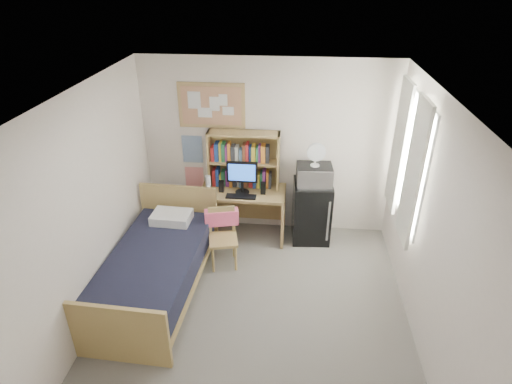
# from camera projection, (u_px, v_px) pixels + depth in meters

# --- Properties ---
(floor) EXTENTS (3.60, 4.20, 0.02)m
(floor) POSITION_uv_depth(u_px,v_px,m) (253.00, 322.00, 4.96)
(floor) COLOR gray
(floor) RESTS_ON ground
(ceiling) EXTENTS (3.60, 4.20, 0.02)m
(ceiling) POSITION_uv_depth(u_px,v_px,m) (252.00, 102.00, 3.72)
(ceiling) COLOR white
(ceiling) RESTS_ON wall_back
(wall_back) EXTENTS (3.60, 0.04, 2.60)m
(wall_back) POSITION_uv_depth(u_px,v_px,m) (267.00, 149.00, 6.18)
(wall_back) COLOR white
(wall_back) RESTS_ON floor
(wall_left) EXTENTS (0.04, 4.20, 2.60)m
(wall_left) POSITION_uv_depth(u_px,v_px,m) (82.00, 219.00, 4.48)
(wall_left) COLOR white
(wall_left) RESTS_ON floor
(wall_right) EXTENTS (0.04, 4.20, 2.60)m
(wall_right) POSITION_uv_depth(u_px,v_px,m) (435.00, 237.00, 4.19)
(wall_right) COLOR white
(wall_right) RESTS_ON floor
(window_unit) EXTENTS (0.10, 1.40, 1.70)m
(window_unit) POSITION_uv_depth(u_px,v_px,m) (408.00, 159.00, 5.10)
(window_unit) COLOR white
(window_unit) RESTS_ON wall_right
(curtain_left) EXTENTS (0.04, 0.55, 1.70)m
(curtain_left) POSITION_uv_depth(u_px,v_px,m) (413.00, 174.00, 4.75)
(curtain_left) COLOR white
(curtain_left) RESTS_ON wall_right
(curtain_right) EXTENTS (0.04, 0.55, 1.70)m
(curtain_right) POSITION_uv_depth(u_px,v_px,m) (399.00, 147.00, 5.45)
(curtain_right) COLOR white
(curtain_right) RESTS_ON wall_right
(bulletin_board) EXTENTS (0.94, 0.03, 0.64)m
(bulletin_board) POSITION_uv_depth(u_px,v_px,m) (212.00, 106.00, 5.93)
(bulletin_board) COLOR tan
(bulletin_board) RESTS_ON wall_back
(poster_wave) EXTENTS (0.30, 0.01, 0.42)m
(poster_wave) POSITION_uv_depth(u_px,v_px,m) (192.00, 149.00, 6.28)
(poster_wave) COLOR #255596
(poster_wave) RESTS_ON wall_back
(poster_japan) EXTENTS (0.28, 0.01, 0.36)m
(poster_japan) POSITION_uv_depth(u_px,v_px,m) (195.00, 178.00, 6.51)
(poster_japan) COLOR red
(poster_japan) RESTS_ON wall_back
(desk) EXTENTS (1.23, 0.62, 0.77)m
(desk) POSITION_uv_depth(u_px,v_px,m) (243.00, 213.00, 6.35)
(desk) COLOR tan
(desk) RESTS_ON floor
(desk_chair) EXTENTS (0.49, 0.49, 0.82)m
(desk_chair) POSITION_uv_depth(u_px,v_px,m) (223.00, 239.00, 5.71)
(desk_chair) COLOR tan
(desk_chair) RESTS_ON floor
(mini_fridge) EXTENTS (0.57, 0.57, 0.92)m
(mini_fridge) POSITION_uv_depth(u_px,v_px,m) (311.00, 211.00, 6.26)
(mini_fridge) COLOR black
(mini_fridge) RESTS_ON floor
(bed) EXTENTS (1.16, 2.16, 0.58)m
(bed) POSITION_uv_depth(u_px,v_px,m) (155.00, 273.00, 5.27)
(bed) COLOR black
(bed) RESTS_ON floor
(hutch) EXTENTS (1.02, 0.27, 0.83)m
(hutch) POSITION_uv_depth(u_px,v_px,m) (244.00, 160.00, 6.10)
(hutch) COLOR tan
(hutch) RESTS_ON desk
(monitor) EXTENTS (0.43, 0.04, 0.46)m
(monitor) POSITION_uv_depth(u_px,v_px,m) (242.00, 178.00, 6.01)
(monitor) COLOR black
(monitor) RESTS_ON desk
(keyboard) EXTENTS (0.43, 0.14, 0.02)m
(keyboard) POSITION_uv_depth(u_px,v_px,m) (241.00, 197.00, 5.99)
(keyboard) COLOR black
(keyboard) RESTS_ON desk
(speaker_left) EXTENTS (0.07, 0.07, 0.17)m
(speaker_left) POSITION_uv_depth(u_px,v_px,m) (221.00, 186.00, 6.10)
(speaker_left) COLOR black
(speaker_left) RESTS_ON desk
(speaker_right) EXTENTS (0.07, 0.07, 0.17)m
(speaker_right) POSITION_uv_depth(u_px,v_px,m) (263.00, 188.00, 6.05)
(speaker_right) COLOR black
(speaker_right) RESTS_ON desk
(water_bottle) EXTENTS (0.08, 0.08, 0.26)m
(water_bottle) POSITION_uv_depth(u_px,v_px,m) (208.00, 184.00, 6.06)
(water_bottle) COLOR white
(water_bottle) RESTS_ON desk
(hoodie) EXTENTS (0.48, 0.24, 0.22)m
(hoodie) POSITION_uv_depth(u_px,v_px,m) (222.00, 217.00, 5.78)
(hoodie) COLOR #FF6187
(hoodie) RESTS_ON desk_chair
(microwave) EXTENTS (0.51, 0.40, 0.28)m
(microwave) POSITION_uv_depth(u_px,v_px,m) (314.00, 175.00, 5.96)
(microwave) COLOR silver
(microwave) RESTS_ON mini_fridge
(desk_fan) EXTENTS (0.27, 0.27, 0.32)m
(desk_fan) POSITION_uv_depth(u_px,v_px,m) (316.00, 155.00, 5.82)
(desk_fan) COLOR white
(desk_fan) RESTS_ON microwave
(pillow) EXTENTS (0.53, 0.39, 0.12)m
(pillow) POSITION_uv_depth(u_px,v_px,m) (172.00, 217.00, 5.76)
(pillow) COLOR white
(pillow) RESTS_ON bed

